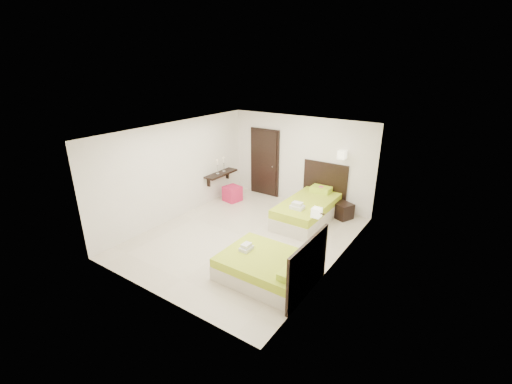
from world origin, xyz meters
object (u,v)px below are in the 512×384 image
Objects in this scene: ottoman at (232,194)px; bed_double at (270,267)px; bed_single at (309,209)px; nightstand at (343,211)px.

bed_double is at bearing -42.01° from ottoman.
ottoman is (-3.13, 2.82, -0.04)m from bed_double.
bed_single is 2.55m from ottoman.
bed_double is at bearing -78.62° from bed_single.
bed_double is 3.76× the size of nightstand.
bed_single is at bearing -113.93° from nightstand.
nightstand is at bearing 12.30° from ottoman.
bed_double is at bearing -68.14° from nightstand.
bed_double is 3.53m from nightstand.
bed_single is 0.97m from nightstand.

